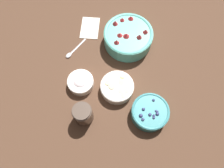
# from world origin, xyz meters

# --- Properties ---
(ground_plane) EXTENTS (4.00, 4.00, 0.00)m
(ground_plane) POSITION_xyz_m (0.00, 0.00, 0.00)
(ground_plane) COLOR #4C3323
(bowl_strawberries) EXTENTS (0.23, 0.23, 0.10)m
(bowl_strawberries) POSITION_xyz_m (0.12, -0.10, 0.05)
(bowl_strawberries) COLOR #56B7A8
(bowl_strawberries) RESTS_ON ground_plane
(bowl_blueberries) EXTENTS (0.16, 0.16, 0.07)m
(bowl_blueberries) POSITION_xyz_m (-0.24, -0.22, 0.03)
(bowl_blueberries) COLOR teal
(bowl_blueberries) RESTS_ON ground_plane
(bowl_bananas) EXTENTS (0.15, 0.15, 0.05)m
(bowl_bananas) POSITION_xyz_m (-0.14, -0.07, 0.03)
(bowl_bananas) COLOR white
(bowl_bananas) RESTS_ON ground_plane
(bowl_cream) EXTENTS (0.12, 0.12, 0.05)m
(bowl_cream) POSITION_xyz_m (-0.13, 0.10, 0.03)
(bowl_cream) COLOR white
(bowl_cream) RESTS_ON ground_plane
(jar_chocolate) EXTENTS (0.08, 0.08, 0.11)m
(jar_chocolate) POSITION_xyz_m (-0.28, 0.06, 0.05)
(jar_chocolate) COLOR #4C3D33
(jar_chocolate) RESTS_ON ground_plane
(napkin) EXTENTS (0.13, 0.09, 0.01)m
(napkin) POSITION_xyz_m (0.18, 0.10, 0.00)
(napkin) COLOR silver
(napkin) RESTS_ON ground_plane
(spoon) EXTENTS (0.12, 0.09, 0.01)m
(spoon) POSITION_xyz_m (0.04, 0.16, 0.00)
(spoon) COLOR silver
(spoon) RESTS_ON ground_plane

